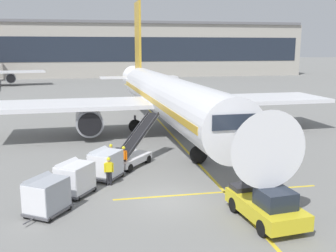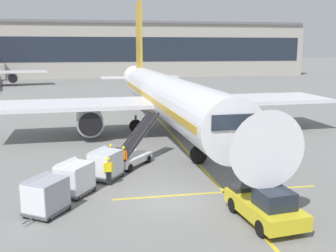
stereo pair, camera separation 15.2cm
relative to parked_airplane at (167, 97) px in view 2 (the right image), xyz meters
The scene contains 14 objects.
ground_plane 17.61m from the parked_airplane, 100.05° to the right, with size 600.00×600.00×0.00m, color slate.
parked_airplane is the anchor object (origin of this frame).
belt_loader 11.20m from the parked_airplane, 113.31° to the right, with size 4.18×4.78×3.40m.
baggage_cart_lead 14.35m from the parked_airplane, 116.18° to the right, with size 2.43×2.72×1.91m.
baggage_cart_second 17.23m from the parked_airplane, 118.04° to the right, with size 2.43×2.72×1.91m.
baggage_cart_third 19.97m from the parked_airplane, 117.90° to the right, with size 2.43×2.72×1.91m.
pushback_tug 20.55m from the parked_airplane, 87.07° to the right, with size 2.59×4.61×1.83m.
ground_crew_by_loader 15.37m from the parked_airplane, 113.52° to the right, with size 0.57×0.27×1.74m.
ground_crew_by_carts 12.36m from the parked_airplane, 118.45° to the right, with size 0.41×0.49×1.74m.
ground_crew_marshaller 12.68m from the parked_airplane, 113.55° to the right, with size 0.44×0.43×1.74m.
safety_cone_engine_keepout 8.07m from the parked_airplane, behind, with size 0.67×0.67×0.75m.
apron_guidance_line_lead_in 3.63m from the parked_airplane, 62.87° to the right, with size 0.20×110.00×0.01m.
apron_guidance_line_stop_bar 16.65m from the parked_airplane, 89.89° to the right, with size 12.00×0.20×0.01m.
terminal_building 83.30m from the parked_airplane, 92.09° to the left, with size 114.85×20.93×15.38m.
Camera 2 is at (-3.63, -19.59, 8.10)m, focal length 41.95 mm.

